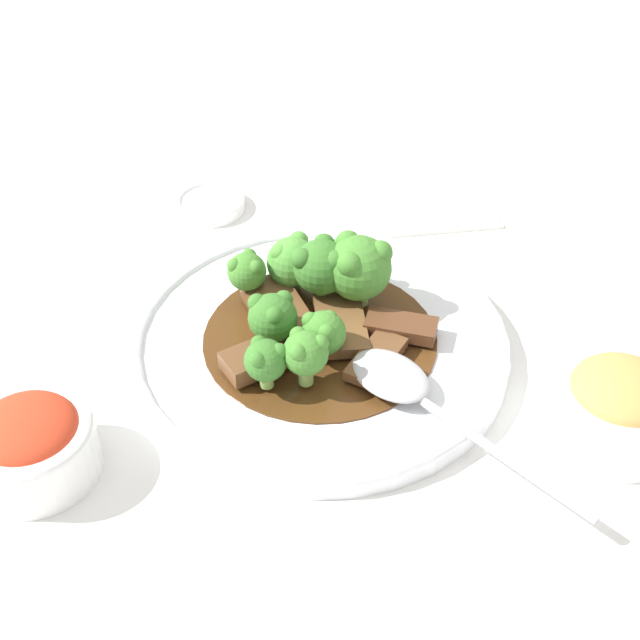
{
  "coord_description": "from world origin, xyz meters",
  "views": [
    {
      "loc": [
        0.19,
        0.5,
        0.49
      ],
      "look_at": [
        0.0,
        0.0,
        0.03
      ],
      "focal_mm": 50.0,
      "sensor_mm": 36.0,
      "label": 1
    }
  ],
  "objects_px": {
    "broccoli_floret_0": "(321,266)",
    "side_bowl_appetizer": "(619,406)",
    "beef_strip_2": "(343,328)",
    "broccoli_floret_2": "(343,257)",
    "beef_strip_3": "(277,309)",
    "serving_spoon": "(405,386)",
    "broccoli_floret_3": "(247,271)",
    "beef_strip_4": "(376,359)",
    "broccoli_floret_1": "(266,360)",
    "sauce_dish": "(210,203)",
    "broccoli_floret_4": "(306,353)",
    "beef_strip_1": "(255,360)",
    "broccoli_floret_6": "(296,261)",
    "side_bowl_kimchi": "(31,443)",
    "broccoli_floret_7": "(359,267)",
    "broccoli_floret_8": "(272,316)",
    "beef_strip_0": "(401,326)",
    "main_plate": "(320,343)",
    "broccoli_floret_5": "(324,332)"
  },
  "relations": [
    {
      "from": "beef_strip_0",
      "to": "beef_strip_4",
      "type": "relative_size",
      "value": 0.98
    },
    {
      "from": "broccoli_floret_3",
      "to": "side_bowl_kimchi",
      "type": "xyz_separation_m",
      "value": [
        0.19,
        0.11,
        -0.02
      ]
    },
    {
      "from": "broccoli_floret_0",
      "to": "broccoli_floret_5",
      "type": "bearing_deg",
      "value": 71.03
    },
    {
      "from": "broccoli_floret_3",
      "to": "serving_spoon",
      "type": "distance_m",
      "value": 0.17
    },
    {
      "from": "serving_spoon",
      "to": "broccoli_floret_2",
      "type": "bearing_deg",
      "value": -92.09
    },
    {
      "from": "beef_strip_1",
      "to": "broccoli_floret_7",
      "type": "height_order",
      "value": "broccoli_floret_7"
    },
    {
      "from": "beef_strip_0",
      "to": "broccoli_floret_6",
      "type": "distance_m",
      "value": 0.11
    },
    {
      "from": "broccoli_floret_2",
      "to": "broccoli_floret_6",
      "type": "relative_size",
      "value": 0.94
    },
    {
      "from": "beef_strip_4",
      "to": "broccoli_floret_2",
      "type": "xyz_separation_m",
      "value": [
        -0.01,
        -0.1,
        0.02
      ]
    },
    {
      "from": "beef_strip_1",
      "to": "broccoli_floret_6",
      "type": "height_order",
      "value": "broccoli_floret_6"
    },
    {
      "from": "side_bowl_kimchi",
      "to": "broccoli_floret_4",
      "type": "bearing_deg",
      "value": 179.67
    },
    {
      "from": "broccoli_floret_8",
      "to": "serving_spoon",
      "type": "distance_m",
      "value": 0.12
    },
    {
      "from": "broccoli_floret_4",
      "to": "beef_strip_2",
      "type": "bearing_deg",
      "value": -136.94
    },
    {
      "from": "beef_strip_4",
      "to": "side_bowl_appetizer",
      "type": "xyz_separation_m",
      "value": [
        -0.14,
        0.11,
        0.01
      ]
    },
    {
      "from": "broccoli_floret_0",
      "to": "broccoli_floret_2",
      "type": "height_order",
      "value": "broccoli_floret_0"
    },
    {
      "from": "broccoli_floret_2",
      "to": "broccoli_floret_4",
      "type": "relative_size",
      "value": 0.95
    },
    {
      "from": "beef_strip_3",
      "to": "beef_strip_4",
      "type": "relative_size",
      "value": 1.22
    },
    {
      "from": "broccoli_floret_0",
      "to": "broccoli_floret_8",
      "type": "height_order",
      "value": "broccoli_floret_0"
    },
    {
      "from": "beef_strip_1",
      "to": "beef_strip_4",
      "type": "height_order",
      "value": "beef_strip_1"
    },
    {
      "from": "broccoli_floret_5",
      "to": "side_bowl_appetizer",
      "type": "xyz_separation_m",
      "value": [
        -0.18,
        0.14,
        -0.01
      ]
    },
    {
      "from": "broccoli_floret_0",
      "to": "side_bowl_appetizer",
      "type": "distance_m",
      "value": 0.25
    },
    {
      "from": "broccoli_floret_7",
      "to": "serving_spoon",
      "type": "distance_m",
      "value": 0.12
    },
    {
      "from": "broccoli_floret_2",
      "to": "beef_strip_3",
      "type": "bearing_deg",
      "value": 17.98
    },
    {
      "from": "beef_strip_3",
      "to": "broccoli_floret_8",
      "type": "relative_size",
      "value": 1.58
    },
    {
      "from": "beef_strip_2",
      "to": "broccoli_floret_4",
      "type": "xyz_separation_m",
      "value": [
        0.05,
        0.04,
        0.03
      ]
    },
    {
      "from": "beef_strip_1",
      "to": "broccoli_floret_1",
      "type": "relative_size",
      "value": 1.28
    },
    {
      "from": "beef_strip_0",
      "to": "broccoli_floret_3",
      "type": "bearing_deg",
      "value": -39.48
    },
    {
      "from": "beef_strip_2",
      "to": "broccoli_floret_6",
      "type": "xyz_separation_m",
      "value": [
        0.01,
        -0.07,
        0.02
      ]
    },
    {
      "from": "side_bowl_kimchi",
      "to": "beef_strip_3",
      "type": "bearing_deg",
      "value": -158.69
    },
    {
      "from": "broccoli_floret_1",
      "to": "broccoli_floret_3",
      "type": "relative_size",
      "value": 0.94
    },
    {
      "from": "broccoli_floret_7",
      "to": "sauce_dish",
      "type": "height_order",
      "value": "broccoli_floret_7"
    },
    {
      "from": "serving_spoon",
      "to": "sauce_dish",
      "type": "relative_size",
      "value": 2.99
    },
    {
      "from": "beef_strip_1",
      "to": "broccoli_floret_6",
      "type": "relative_size",
      "value": 1.12
    },
    {
      "from": "main_plate",
      "to": "beef_strip_4",
      "type": "relative_size",
      "value": 4.85
    },
    {
      "from": "broccoli_floret_0",
      "to": "beef_strip_4",
      "type": "bearing_deg",
      "value": 97.82
    },
    {
      "from": "broccoli_floret_3",
      "to": "broccoli_floret_4",
      "type": "xyz_separation_m",
      "value": [
        -0.01,
        0.11,
        0.0
      ]
    },
    {
      "from": "serving_spoon",
      "to": "broccoli_floret_3",
      "type": "bearing_deg",
      "value": -62.72
    },
    {
      "from": "main_plate",
      "to": "beef_strip_1",
      "type": "relative_size",
      "value": 5.72
    },
    {
      "from": "broccoli_floret_5",
      "to": "broccoli_floret_0",
      "type": "bearing_deg",
      "value": -108.97
    },
    {
      "from": "broccoli_floret_0",
      "to": "side_bowl_kimchi",
      "type": "distance_m",
      "value": 0.26
    },
    {
      "from": "beef_strip_4",
      "to": "side_bowl_appetizer",
      "type": "bearing_deg",
      "value": 141.18
    },
    {
      "from": "broccoli_floret_1",
      "to": "sauce_dish",
      "type": "xyz_separation_m",
      "value": [
        -0.03,
        -0.28,
        -0.04
      ]
    },
    {
      "from": "beef_strip_2",
      "to": "broccoli_floret_2",
      "type": "distance_m",
      "value": 0.07
    },
    {
      "from": "main_plate",
      "to": "broccoli_floret_5",
      "type": "distance_m",
      "value": 0.04
    },
    {
      "from": "broccoli_floret_4",
      "to": "broccoli_floret_7",
      "type": "xyz_separation_m",
      "value": [
        -0.07,
        -0.08,
        0.01
      ]
    },
    {
      "from": "beef_strip_4",
      "to": "side_bowl_kimchi",
      "type": "relative_size",
      "value": 0.7
    },
    {
      "from": "beef_strip_4",
      "to": "broccoli_floret_4",
      "type": "height_order",
      "value": "broccoli_floret_4"
    },
    {
      "from": "broccoli_floret_5",
      "to": "side_bowl_appetizer",
      "type": "distance_m",
      "value": 0.22
    },
    {
      "from": "main_plate",
      "to": "sauce_dish",
      "type": "relative_size",
      "value": 4.39
    },
    {
      "from": "beef_strip_0",
      "to": "serving_spoon",
      "type": "relative_size",
      "value": 0.3
    }
  ]
}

